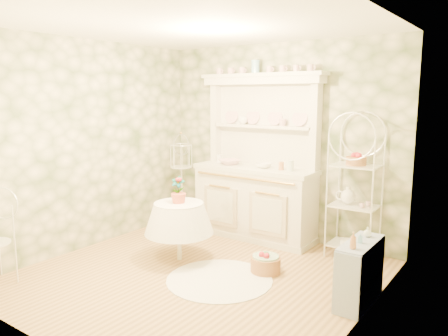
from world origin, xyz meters
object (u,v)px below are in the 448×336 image
Objects in this scene: floor_basket at (266,264)px; bakers_rack at (355,189)px; kitchen_dresser at (255,157)px; side_shelf at (360,272)px; round_table at (179,232)px; birdcage_stand at (182,180)px.

bakers_rack is at bearing 59.39° from floor_basket.
kitchen_dresser is 3.10× the size of side_shelf.
kitchen_dresser is 1.32× the size of bakers_rack.
round_table is (-1.68, -1.32, -0.52)m from bakers_rack.
kitchen_dresser reaches higher than birdcage_stand.
bakers_rack is 1.38m from side_shelf.
floor_basket is (-0.62, -1.06, -0.77)m from bakers_rack.
bakers_rack reaches higher than round_table.
side_shelf is at bearing -30.96° from kitchen_dresser.
birdcage_stand is at bearing 154.61° from side_shelf.
birdcage_stand reaches higher than round_table.
bakers_rack is 5.98× the size of floor_basket.
kitchen_dresser reaches higher than side_shelf.
birdcage_stand is at bearing 129.72° from round_table.
round_table is (-2.16, -0.15, 0.03)m from side_shelf.
side_shelf is 2.54× the size of floor_basket.
birdcage_stand is 4.90× the size of floor_basket.
birdcage_stand is (-0.95, 1.14, 0.36)m from round_table.
side_shelf is 2.17m from round_table.
bakers_rack is at bearing 38.21° from round_table.
round_table is (-0.28, -1.28, -0.80)m from kitchen_dresser.
round_table is 2.39× the size of floor_basket.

